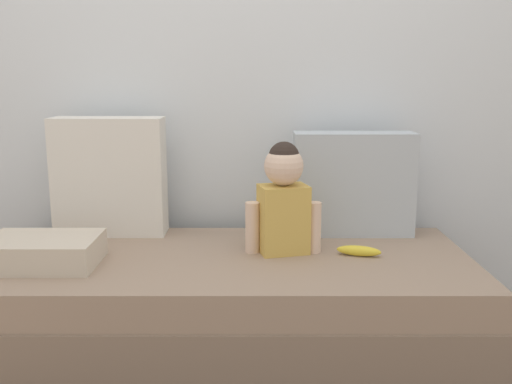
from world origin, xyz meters
TOP-DOWN VIEW (x-y plane):
  - ground_plane at (0.00, 0.00)m, footprint 12.00×12.00m
  - back_wall at (0.00, 0.55)m, footprint 5.10×0.10m
  - couch at (0.00, 0.00)m, footprint 1.90×0.84m
  - throw_pillow_left at (-0.52, 0.32)m, footprint 0.47×0.16m
  - throw_pillow_right at (0.52, 0.32)m, footprint 0.51×0.16m
  - toddler at (0.21, 0.05)m, footprint 0.29×0.17m
  - banana at (0.50, -0.00)m, footprint 0.18×0.09m
  - folded_blanket at (-0.67, -0.11)m, footprint 0.40×0.28m

SIDE VIEW (x-z plane):
  - ground_plane at x=0.00m, z-range 0.00..0.00m
  - couch at x=0.00m, z-range 0.00..0.36m
  - banana at x=0.50m, z-range 0.36..0.40m
  - folded_blanket at x=-0.67m, z-range 0.36..0.47m
  - toddler at x=0.21m, z-range 0.36..0.80m
  - throw_pillow_right at x=0.52m, z-range 0.36..0.80m
  - throw_pillow_left at x=-0.52m, z-range 0.36..0.87m
  - back_wall at x=0.00m, z-range 0.00..2.44m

